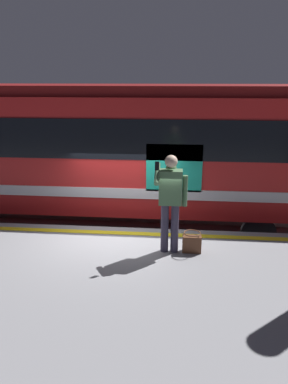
% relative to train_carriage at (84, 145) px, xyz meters
% --- Properties ---
extents(ground_plane, '(26.13, 26.13, 0.00)m').
position_rel_train_carriage_xyz_m(ground_plane, '(-1.29, 2.25, -2.44)').
color(ground_plane, '#3D3D3F').
extents(platform, '(17.42, 4.24, 1.09)m').
position_rel_train_carriage_xyz_m(platform, '(-1.29, 4.37, -1.89)').
color(platform, gray).
rests_on(platform, ground).
extents(safety_line, '(17.07, 0.16, 0.01)m').
position_rel_train_carriage_xyz_m(safety_line, '(-1.29, 2.55, -1.34)').
color(safety_line, yellow).
rests_on(safety_line, platform).
extents(track_rail_near, '(22.64, 0.08, 0.16)m').
position_rel_train_carriage_xyz_m(track_rail_near, '(-1.29, 0.71, -2.36)').
color(track_rail_near, slate).
rests_on(track_rail_near, ground).
extents(track_rail_far, '(22.64, 0.08, 0.16)m').
position_rel_train_carriage_xyz_m(track_rail_far, '(-1.29, -0.72, -2.36)').
color(track_rail_far, slate).
rests_on(track_rail_far, ground).
extents(train_carriage, '(13.65, 2.80, 3.80)m').
position_rel_train_carriage_xyz_m(train_carriage, '(0.00, 0.00, 0.00)').
color(train_carriage, red).
rests_on(train_carriage, ground).
extents(passenger, '(0.57, 0.55, 1.79)m').
position_rel_train_carriage_xyz_m(passenger, '(-2.35, 3.25, -0.28)').
color(passenger, '#383347').
rests_on(passenger, platform).
extents(handbag, '(0.34, 0.31, 0.38)m').
position_rel_train_carriage_xyz_m(handbag, '(-2.76, 3.25, -1.17)').
color(handbag, '#59331E').
rests_on(handbag, platform).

